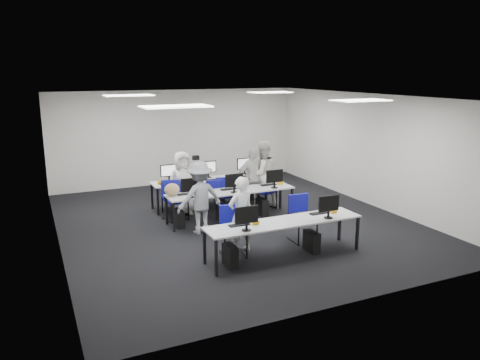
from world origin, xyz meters
name	(u,v)px	position (x,y,z in m)	size (l,w,h in m)	color
room	(234,161)	(0.00, 0.00, 1.50)	(9.00, 9.02, 3.00)	black
ceiling_panels	(234,98)	(0.00, 0.00, 2.98)	(5.20, 4.60, 0.02)	white
desk_front	(284,224)	(0.00, -2.40, 0.68)	(3.20, 0.70, 0.73)	#B6B8BA
desk_mid	(231,193)	(0.00, 0.20, 0.68)	(3.20, 0.70, 0.73)	#B6B8BA
desk_back	(211,181)	(0.00, 1.60, 0.68)	(3.20, 0.70, 0.73)	#B6B8BA
equipment_front	(276,241)	(-0.19, -2.42, 0.36)	(2.51, 0.41, 1.19)	#0D4BB4
equipment_mid	(224,207)	(-0.19, 0.18, 0.36)	(2.91, 0.41, 1.19)	white
equipment_back	(217,191)	(0.19, 1.62, 0.36)	(2.91, 0.41, 1.19)	white
chair_0	(233,240)	(-0.88, -1.91, 0.31)	(0.57, 0.60, 0.99)	#111189
chair_1	(302,227)	(0.80, -1.79, 0.31)	(0.51, 0.55, 0.99)	#111189
chair_2	(176,208)	(-1.25, 0.73, 0.30)	(0.52, 0.56, 0.96)	#111189
chair_3	(226,202)	(0.11, 0.82, 0.28)	(0.51, 0.55, 0.89)	#111189
chair_4	(265,198)	(1.20, 0.72, 0.29)	(0.59, 0.61, 0.92)	#111189
chair_5	(171,204)	(-1.27, 1.08, 0.31)	(0.60, 0.63, 0.98)	#111189
chair_6	(212,201)	(-0.17, 1.05, 0.28)	(0.49, 0.52, 0.87)	#111189
chair_7	(259,195)	(1.20, 1.07, 0.28)	(0.54, 0.57, 0.90)	#111189
handbag	(172,190)	(-1.45, 0.34, 0.88)	(0.37, 0.23, 0.30)	tan
student_0	(241,215)	(-0.66, -1.81, 0.78)	(0.57, 0.37, 1.56)	beige
student_1	(262,174)	(1.22, 0.92, 0.89)	(0.87, 0.68, 1.79)	beige
student_2	(183,183)	(-0.93, 1.12, 0.81)	(0.79, 0.51, 1.62)	beige
student_3	(252,178)	(0.90, 0.86, 0.82)	(0.96, 0.40, 1.64)	beige
photographer	(200,198)	(-1.02, -0.40, 0.82)	(1.06, 0.61, 1.65)	slate
dslr_camera	(196,158)	(-1.04, -0.22, 1.70)	(0.14, 0.18, 0.10)	black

